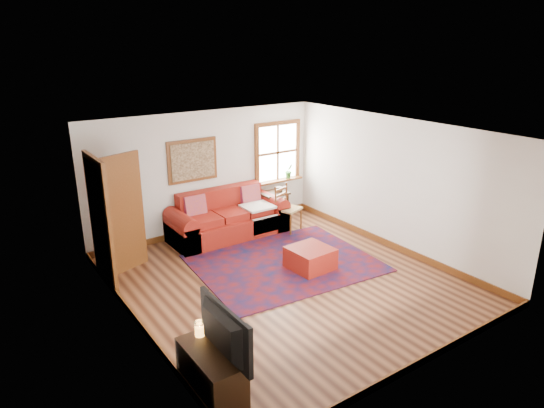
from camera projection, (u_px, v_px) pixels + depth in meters
ground at (286, 281)px, 8.05m from camera, size 5.50×5.50×0.00m
room_envelope at (286, 185)px, 7.53m from camera, size 5.04×5.54×2.52m
window at (279, 159)px, 10.70m from camera, size 1.18×0.20×1.38m
doorway at (113, 216)px, 7.91m from camera, size 0.89×1.08×2.14m
framed_artwork at (193, 161)px, 9.51m from camera, size 1.05×0.07×0.85m
persian_rug at (285, 263)px, 8.67m from camera, size 3.27×2.70×0.02m
red_leather_sofa at (228, 221)px, 9.84m from camera, size 2.40×0.99×0.94m
red_ottoman at (310, 258)px, 8.42m from camera, size 0.72×0.72×0.39m
side_table at (274, 198)px, 10.42m from camera, size 0.58×0.44×0.70m
ladder_back_chair at (286, 206)px, 10.03m from camera, size 0.58×0.56×0.98m
media_cabinet at (211, 372)px, 5.43m from camera, size 0.43×0.96×0.53m
television at (217, 334)px, 5.15m from camera, size 0.14×1.04×0.60m
candle_hurricane at (200, 329)px, 5.62m from camera, size 0.12×0.12×0.18m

